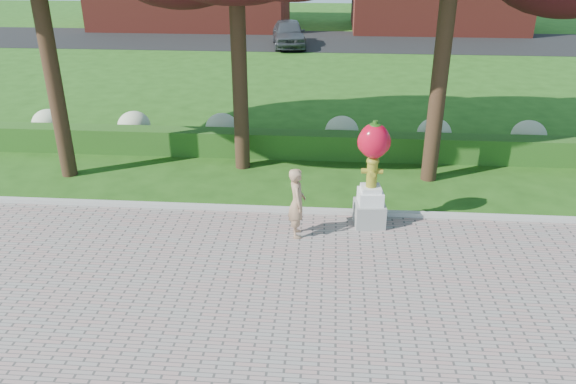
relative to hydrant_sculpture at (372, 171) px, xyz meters
The scene contains 8 objects.
ground 3.31m from the hydrant_sculpture, 123.06° to the right, with size 100.00×100.00×0.00m, color #1F4812.
curb 2.17m from the hydrant_sculpture, 162.90° to the left, with size 40.00×0.18×0.15m, color #ADADA5.
lawn_hedge 4.89m from the hydrant_sculpture, 109.88° to the left, with size 24.00×0.70×0.80m, color #1C4C15.
hydrangea_row 5.67m from the hydrant_sculpture, 100.86° to the left, with size 20.10×1.10×0.99m.
street 25.59m from the hydrant_sculpture, 93.65° to the left, with size 50.00×8.00×0.02m, color black.
hydrant_sculpture is the anchor object (origin of this frame).
woman 1.92m from the hydrant_sculpture, 158.52° to the right, with size 0.61×0.40×1.68m, color tan.
parked_car 23.66m from the hydrant_sculpture, 99.16° to the left, with size 1.91×4.75×1.62m, color #3C3F43.
Camera 1 is at (0.62, -9.68, 6.49)m, focal length 35.00 mm.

